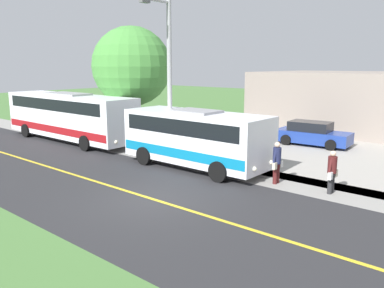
{
  "coord_description": "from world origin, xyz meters",
  "views": [
    {
      "loc": [
        9.58,
        10.01,
        4.87
      ],
      "look_at": [
        -3.5,
        -1.03,
        1.4
      ],
      "focal_mm": 36.73,
      "sensor_mm": 36.0,
      "label": 1
    }
  ],
  "objects_px": {
    "shuttle_bus_front": "(196,136)",
    "pedestrian_with_bags": "(332,171)",
    "pedestrian_waiting": "(277,161)",
    "parked_car_near": "(312,134)",
    "commercial_building": "(381,102)",
    "transit_bus_rear": "(69,115)",
    "street_light_pole": "(168,74)",
    "tree_curbside": "(132,67)"
  },
  "relations": [
    {
      "from": "shuttle_bus_front",
      "to": "pedestrian_with_bags",
      "type": "height_order",
      "value": "shuttle_bus_front"
    },
    {
      "from": "pedestrian_with_bags",
      "to": "pedestrian_waiting",
      "type": "distance_m",
      "value": 2.24
    },
    {
      "from": "parked_car_near",
      "to": "commercial_building",
      "type": "bearing_deg",
      "value": 168.39
    },
    {
      "from": "transit_bus_rear",
      "to": "street_light_pole",
      "type": "bearing_deg",
      "value": 92.32
    },
    {
      "from": "transit_bus_rear",
      "to": "pedestrian_with_bags",
      "type": "distance_m",
      "value": 17.08
    },
    {
      "from": "transit_bus_rear",
      "to": "commercial_building",
      "type": "distance_m",
      "value": 22.13
    },
    {
      "from": "pedestrian_waiting",
      "to": "street_light_pole",
      "type": "bearing_deg",
      "value": -91.44
    },
    {
      "from": "transit_bus_rear",
      "to": "tree_curbside",
      "type": "bearing_deg",
      "value": 134.32
    },
    {
      "from": "pedestrian_waiting",
      "to": "commercial_building",
      "type": "height_order",
      "value": "commercial_building"
    },
    {
      "from": "parked_car_near",
      "to": "tree_curbside",
      "type": "xyz_separation_m",
      "value": [
        5.9,
        -9.72,
        4.06
      ]
    },
    {
      "from": "tree_curbside",
      "to": "commercial_building",
      "type": "relative_size",
      "value": 0.42
    },
    {
      "from": "transit_bus_rear",
      "to": "parked_car_near",
      "type": "relative_size",
      "value": 2.46
    },
    {
      "from": "transit_bus_rear",
      "to": "parked_car_near",
      "type": "bearing_deg",
      "value": 124.72
    },
    {
      "from": "street_light_pole",
      "to": "parked_car_near",
      "type": "xyz_separation_m",
      "value": [
        -8.42,
        4.14,
        -3.71
      ]
    },
    {
      "from": "parked_car_near",
      "to": "commercial_building",
      "type": "relative_size",
      "value": 0.26
    },
    {
      "from": "transit_bus_rear",
      "to": "tree_curbside",
      "type": "distance_m",
      "value": 5.11
    },
    {
      "from": "shuttle_bus_front",
      "to": "tree_curbside",
      "type": "distance_m",
      "value": 8.78
    },
    {
      "from": "street_light_pole",
      "to": "commercial_building",
      "type": "height_order",
      "value": "street_light_pole"
    },
    {
      "from": "pedestrian_with_bags",
      "to": "pedestrian_waiting",
      "type": "xyz_separation_m",
      "value": [
        0.2,
        -2.23,
        0.05
      ]
    },
    {
      "from": "pedestrian_waiting",
      "to": "street_light_pole",
      "type": "distance_m",
      "value": 7.2
    },
    {
      "from": "pedestrian_waiting",
      "to": "street_light_pole",
      "type": "height_order",
      "value": "street_light_pole"
    },
    {
      "from": "parked_car_near",
      "to": "pedestrian_waiting",
      "type": "bearing_deg",
      "value": 14.21
    },
    {
      "from": "transit_bus_rear",
      "to": "pedestrian_waiting",
      "type": "bearing_deg",
      "value": 90.72
    },
    {
      "from": "pedestrian_with_bags",
      "to": "commercial_building",
      "type": "height_order",
      "value": "commercial_building"
    },
    {
      "from": "pedestrian_waiting",
      "to": "tree_curbside",
      "type": "relative_size",
      "value": 0.24
    },
    {
      "from": "pedestrian_with_bags",
      "to": "pedestrian_waiting",
      "type": "bearing_deg",
      "value": -84.89
    },
    {
      "from": "transit_bus_rear",
      "to": "pedestrian_with_bags",
      "type": "relative_size",
      "value": 6.63
    },
    {
      "from": "shuttle_bus_front",
      "to": "commercial_building",
      "type": "distance_m",
      "value": 17.25
    },
    {
      "from": "tree_curbside",
      "to": "pedestrian_with_bags",
      "type": "bearing_deg",
      "value": 80.03
    },
    {
      "from": "parked_car_near",
      "to": "shuttle_bus_front",
      "type": "bearing_deg",
      "value": -13.24
    },
    {
      "from": "commercial_building",
      "to": "pedestrian_waiting",
      "type": "bearing_deg",
      "value": 1.75
    },
    {
      "from": "pedestrian_waiting",
      "to": "pedestrian_with_bags",
      "type": "bearing_deg",
      "value": 95.11
    },
    {
      "from": "pedestrian_waiting",
      "to": "tree_curbside",
      "type": "bearing_deg",
      "value": -102.71
    },
    {
      "from": "shuttle_bus_front",
      "to": "tree_curbside",
      "type": "xyz_separation_m",
      "value": [
        -2.84,
        -7.66,
        3.21
      ]
    },
    {
      "from": "pedestrian_waiting",
      "to": "commercial_building",
      "type": "relative_size",
      "value": 0.1
    },
    {
      "from": "tree_curbside",
      "to": "parked_car_near",
      "type": "bearing_deg",
      "value": 121.26
    },
    {
      "from": "parked_car_near",
      "to": "tree_curbside",
      "type": "distance_m",
      "value": 12.07
    },
    {
      "from": "street_light_pole",
      "to": "commercial_building",
      "type": "bearing_deg",
      "value": 160.64
    },
    {
      "from": "commercial_building",
      "to": "tree_curbside",
      "type": "bearing_deg",
      "value": -39.11
    },
    {
      "from": "pedestrian_with_bags",
      "to": "pedestrian_waiting",
      "type": "relative_size",
      "value": 0.95
    },
    {
      "from": "shuttle_bus_front",
      "to": "parked_car_near",
      "type": "bearing_deg",
      "value": 166.76
    },
    {
      "from": "parked_car_near",
      "to": "street_light_pole",
      "type": "bearing_deg",
      "value": -26.18
    }
  ]
}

